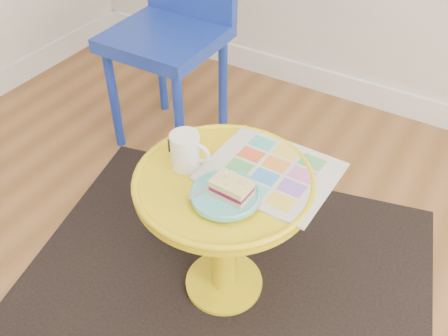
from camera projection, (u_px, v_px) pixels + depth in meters
The scene contains 9 objects.
room_walls at pixel (140, 166), 2.00m from camera, with size 4.00×4.00×4.00m.
rug at pixel (224, 284), 1.63m from camera, with size 1.30×1.10×0.01m, color black.
side_table at pixel (224, 213), 1.42m from camera, with size 0.49×0.49×0.46m.
chair at pixel (175, 17), 1.95m from camera, with size 0.41×0.42×0.93m.
newspaper at pixel (271, 171), 1.35m from camera, with size 0.34×0.29×0.01m, color silver.
mug at pixel (186, 150), 1.34m from camera, with size 0.11×0.08×0.10m.
plate at pixel (225, 195), 1.26m from camera, with size 0.18×0.18×0.02m.
cake_slice at pixel (232, 188), 1.24m from camera, with size 0.10×0.07×0.04m.
fork at pixel (214, 186), 1.27m from camera, with size 0.07×0.14×0.00m.
Camera 1 is at (0.08, -0.13, 1.35)m, focal length 40.00 mm.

